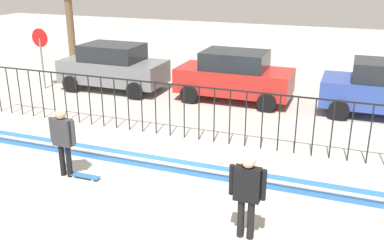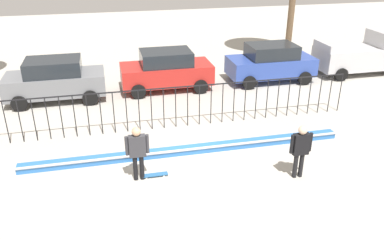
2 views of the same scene
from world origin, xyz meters
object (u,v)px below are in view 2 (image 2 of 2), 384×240
at_px(skateboard, 155,175).
at_px(parked_car_red, 166,70).
at_px(pickup_truck, 364,54).
at_px(camera_operator, 301,147).
at_px(parked_car_gray, 55,80).
at_px(parked_car_blue, 271,63).
at_px(skateboarder, 137,149).

bearing_deg(skateboard, parked_car_red, 100.32).
bearing_deg(pickup_truck, camera_operator, -128.12).
height_order(camera_operator, parked_car_gray, parked_car_gray).
bearing_deg(skateboard, parked_car_blue, 69.91).
relative_size(parked_car_blue, pickup_truck, 0.91).
distance_m(skateboarder, skateboard, 1.11).
bearing_deg(parked_car_blue, skateboarder, -136.09).
height_order(parked_car_red, parked_car_blue, same).
xyz_separation_m(parked_car_blue, pickup_truck, (5.39, 0.12, 0.06)).
relative_size(camera_operator, parked_car_red, 0.40).
bearing_deg(parked_car_blue, parked_car_gray, -179.86).
bearing_deg(skateboarder, parked_car_red, 77.61).
xyz_separation_m(skateboarder, parked_car_blue, (7.50, 7.61, -0.08)).
bearing_deg(camera_operator, parked_car_red, -65.42).
height_order(skateboard, parked_car_red, parked_car_red).
xyz_separation_m(skateboard, parked_car_blue, (7.01, 7.58, 0.91)).
xyz_separation_m(camera_operator, parked_car_red, (-2.62, 8.55, -0.07)).
xyz_separation_m(parked_car_gray, parked_car_red, (5.06, 0.29, 0.00)).
height_order(parked_car_gray, parked_car_blue, same).
relative_size(skateboarder, skateboard, 2.19).
relative_size(skateboarder, parked_car_red, 0.41).
distance_m(parked_car_gray, parked_car_red, 5.07).
bearing_deg(parked_car_gray, parked_car_red, -0.43).
distance_m(skateboarder, parked_car_gray, 7.87).
height_order(parked_car_gray, pickup_truck, pickup_truck).
distance_m(camera_operator, parked_car_red, 8.95).
distance_m(parked_car_red, parked_car_blue, 5.35).
bearing_deg(parked_car_gray, pickup_truck, -2.17).
bearing_deg(skateboard, skateboarder, -152.96).
relative_size(skateboard, parked_car_gray, 0.19).
bearing_deg(camera_operator, parked_car_blue, -100.13).
xyz_separation_m(parked_car_red, parked_car_blue, (5.35, 0.02, 0.00)).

